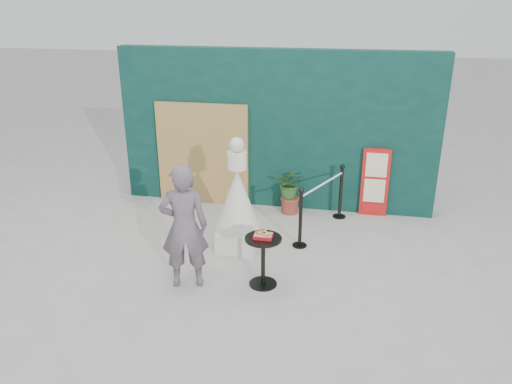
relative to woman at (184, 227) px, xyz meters
name	(u,v)px	position (x,y,z in m)	size (l,w,h in m)	color
ground	(240,288)	(0.77, 0.05, -0.91)	(60.00, 60.00, 0.00)	#ADAAA5
back_wall	(276,130)	(0.77, 3.20, 0.59)	(6.00, 0.30, 3.00)	#092B2B
bamboo_fence	(203,154)	(-0.63, 2.99, 0.09)	(1.80, 0.08, 2.00)	tan
woman	(184,227)	(0.00, 0.00, 0.00)	(0.66, 0.44, 1.82)	#655762
menu_board	(375,183)	(2.67, 3.00, -0.26)	(0.50, 0.07, 1.30)	red
statue	(238,205)	(0.47, 1.23, -0.14)	(0.73, 0.73, 1.88)	silver
cafe_table	(263,254)	(1.07, 0.20, -0.41)	(0.52, 0.52, 0.75)	black
food_basket	(263,235)	(1.08, 0.20, -0.12)	(0.26, 0.19, 0.11)	#B31320
planter	(290,187)	(1.12, 2.81, -0.39)	(0.52, 0.45, 0.89)	brown
stanchion_barrier	(322,205)	(1.76, 2.13, -0.41)	(0.84, 1.54, 1.03)	black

